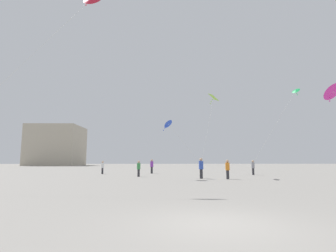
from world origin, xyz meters
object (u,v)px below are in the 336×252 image
Objects in this scene: person_in_grey at (253,167)px; building_left_hall at (57,146)px; kite_lime_delta at (214,98)px; kite_cobalt_diamond at (168,124)px; person_in_purple at (152,166)px; person_in_blue at (201,167)px; person_in_orange at (228,168)px; kite_emerald_diamond at (295,92)px; kite_magenta_diamond at (332,91)px; person_in_white at (103,167)px; person_in_green at (139,168)px.

building_left_hall reaches higher than person_in_grey.
kite_cobalt_diamond is at bearing -153.45° from kite_lime_delta.
kite_cobalt_diamond reaches higher than person_in_purple.
person_in_blue is at bearing -61.89° from building_left_hall.
person_in_orange is 0.10× the size of building_left_hall.
person_in_purple is 73.26m from building_left_hall.
person_in_orange is 2.38m from person_in_blue.
kite_emerald_diamond reaches higher than person_in_blue.
person_in_purple is 0.27× the size of kite_magenta_diamond.
person_in_white is 0.18× the size of kite_emerald_diamond.
person_in_grey is 0.25× the size of kite_magenta_diamond.
person_in_white is at bearing -91.65° from person_in_orange.
person_in_green is 78.88m from building_left_hall.
person_in_orange is 0.25× the size of kite_magenta_diamond.
kite_cobalt_diamond is 6.43m from kite_lime_delta.
kite_emerald_diamond is 86.85m from building_left_hall.
person_in_grey is at bearing -153.61° from person_in_green.
person_in_grey is 0.10× the size of building_left_hall.
kite_cobalt_diamond is 16.08m from kite_emerald_diamond.
building_left_hall is (-39.69, 74.32, 6.10)m from person_in_blue.
person_in_white is at bearing 130.31° from kite_cobalt_diamond.
person_in_purple is at bearing 98.85° from kite_cobalt_diamond.
building_left_hall is (-36.67, 74.03, 2.07)m from kite_cobalt_diamond.
person_in_green is 19.75m from kite_emerald_diamond.
kite_lime_delta is (1.96, 2.79, 7.23)m from person_in_blue.
person_in_blue is 0.11× the size of building_left_hall.
person_in_grey is 1.04× the size of person_in_green.
person_in_green is 0.39× the size of kite_cobalt_diamond.
kite_cobalt_diamond is at bearing -63.65° from building_left_hall.
person_in_orange is 1.05× the size of person_in_green.
person_in_green is at bearing 57.58° from person_in_blue.
kite_lime_delta is 10.10m from kite_emerald_diamond.
person_in_white is at bearing 139.88° from kite_magenta_diamond.
person_in_orange reaches higher than person_in_green.
kite_cobalt_diamond reaches higher than person_in_white.
person_in_grey is 0.99× the size of person_in_orange.
kite_cobalt_diamond is at bearing -66.13° from person_in_orange.
kite_lime_delta is at bearing 123.74° from kite_magenta_diamond.
kite_emerald_diamond is 1.26× the size of kite_magenta_diamond.
person_in_blue is at bearing -75.51° from person_in_orange.
person_in_purple is 0.25× the size of kite_lime_delta.
kite_emerald_diamond reaches higher than kite_cobalt_diamond.
building_left_hall is at bearing 126.42° from kite_emerald_diamond.
building_left_hall is (-47.96, 80.97, 0.62)m from kite_magenta_diamond.
building_left_hall reaches higher than person_in_green.
person_in_blue is at bearing 165.88° from person_in_grey.
building_left_hall is at bearing -78.96° from person_in_white.
person_in_white is 12.55m from kite_cobalt_diamond.
person_in_grey is at bearing -55.53° from building_left_hall.
kite_lime_delta reaches higher than kite_magenta_diamond.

